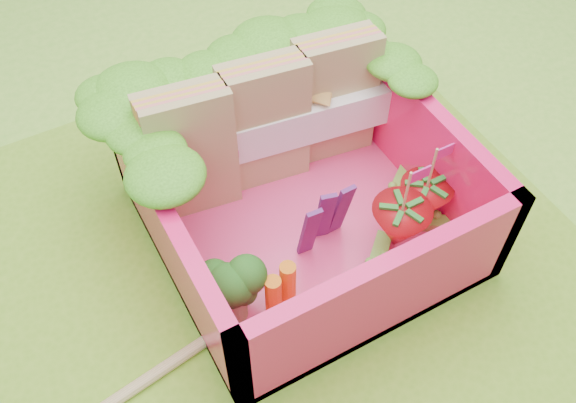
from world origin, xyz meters
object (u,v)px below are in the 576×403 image
at_px(sandwich_stack, 266,124).
at_px(bento_box, 303,191).
at_px(strawberry_right, 423,202).
at_px(strawberry_left, 399,227).
at_px(broccoli, 231,292).

bearing_deg(sandwich_stack, bento_box, -90.74).
relative_size(sandwich_stack, strawberry_right, 2.57).
bearing_deg(strawberry_left, strawberry_right, 20.22).
xyz_separation_m(bento_box, strawberry_left, (0.30, -0.32, -0.09)).
distance_m(bento_box, strawberry_left, 0.45).
bearing_deg(sandwich_stack, broccoli, -127.84).
bearing_deg(bento_box, sandwich_stack, 89.26).
relative_size(bento_box, strawberry_left, 2.59).
height_order(bento_box, strawberry_right, bento_box).
bearing_deg(bento_box, strawberry_right, -26.90).
bearing_deg(strawberry_right, broccoli, -178.25).
relative_size(strawberry_left, strawberry_right, 1.05).
xyz_separation_m(broccoli, strawberry_left, (0.79, -0.04, -0.04)).
height_order(bento_box, strawberry_left, strawberry_left).
height_order(broccoli, strawberry_right, strawberry_right).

